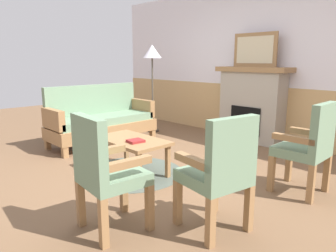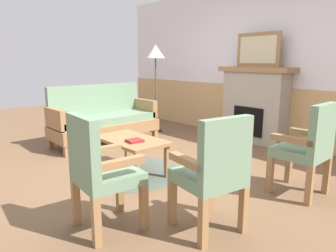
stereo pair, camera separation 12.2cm
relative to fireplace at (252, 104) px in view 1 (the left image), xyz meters
The scene contains 12 objects.
ground_plane 2.44m from the fireplace, 90.00° to the right, with size 14.00×14.00×0.00m, color brown.
wall_back 0.70m from the fireplace, 90.00° to the left, with size 7.20×0.14×2.70m.
fireplace is the anchor object (origin of this frame).
framed_picture 0.91m from the fireplace, 90.00° to the left, with size 0.80×0.04×0.56m.
couch 2.60m from the fireplace, 129.83° to the right, with size 0.70×1.80×0.98m.
coffee_table 2.52m from the fireplace, 92.91° to the right, with size 0.96×0.56×0.44m.
round_rug 2.59m from the fireplace, 92.91° to the right, with size 1.29×1.29×0.01m, color #4C564C.
book_on_table 2.57m from the fireplace, 89.26° to the right, with size 0.16×0.18×0.03m, color maroon.
armchair_near_fireplace 3.18m from the fireplace, 62.48° to the right, with size 0.55×0.55×0.98m.
armchair_by_window_left 2.25m from the fireplace, 43.26° to the right, with size 0.49×0.49×0.98m.
armchair_front_left 3.58m from the fireplace, 76.59° to the right, with size 0.52×0.52×0.98m.
floor_lamp_by_couch 2.06m from the fireplace, 156.38° to the right, with size 0.36×0.36×1.68m.
Camera 1 is at (2.92, -2.42, 1.39)m, focal length 33.70 mm.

